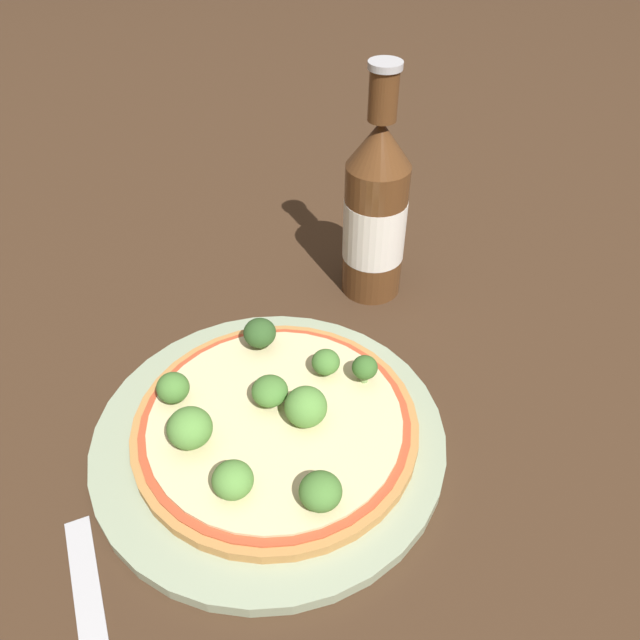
{
  "coord_description": "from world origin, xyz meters",
  "views": [
    {
      "loc": [
        -0.21,
        -0.28,
        0.43
      ],
      "look_at": [
        0.07,
        0.02,
        0.06
      ],
      "focal_mm": 35.0,
      "sensor_mm": 36.0,
      "label": 1
    }
  ],
  "objects": [
    {
      "name": "broccoli_floret_2",
      "position": [
        -0.0,
        0.0,
        0.04
      ],
      "size": [
        0.03,
        0.03,
        0.03
      ],
      "color": "#7A9E5B",
      "rests_on": "pizza"
    },
    {
      "name": "broccoli_floret_6",
      "position": [
        0.01,
        -0.03,
        0.04
      ],
      "size": [
        0.03,
        0.03,
        0.03
      ],
      "color": "#7A9E5B",
      "rests_on": "pizza"
    },
    {
      "name": "broccoli_floret_0",
      "position": [
        0.08,
        -0.04,
        0.04
      ],
      "size": [
        0.02,
        0.02,
        0.03
      ],
      "color": "#7A9E5B",
      "rests_on": "pizza"
    },
    {
      "name": "plate",
      "position": [
        -0.01,
        -0.01,
        0.01
      ],
      "size": [
        0.29,
        0.29,
        0.01
      ],
      "color": "#93A384",
      "rests_on": "ground_plane"
    },
    {
      "name": "beer_bottle",
      "position": [
        0.2,
        0.07,
        0.09
      ],
      "size": [
        0.06,
        0.06,
        0.24
      ],
      "color": "#563319",
      "rests_on": "ground_plane"
    },
    {
      "name": "broccoli_floret_7",
      "position": [
        -0.06,
        0.06,
        0.04
      ],
      "size": [
        0.03,
        0.03,
        0.03
      ],
      "color": "#7A9E5B",
      "rests_on": "pizza"
    },
    {
      "name": "broccoli_floret_3",
      "position": [
        -0.03,
        -0.1,
        0.04
      ],
      "size": [
        0.03,
        0.03,
        0.03
      ],
      "color": "#7A9E5B",
      "rests_on": "pizza"
    },
    {
      "name": "pizza",
      "position": [
        -0.01,
        -0.02,
        0.02
      ],
      "size": [
        0.24,
        0.24,
        0.01
      ],
      "color": "#B77F42",
      "rests_on": "plate"
    },
    {
      "name": "broccoli_floret_4",
      "position": [
        -0.07,
        0.01,
        0.04
      ],
      "size": [
        0.04,
        0.04,
        0.03
      ],
      "color": "#7A9E5B",
      "rests_on": "pizza"
    },
    {
      "name": "broccoli_floret_5",
      "position": [
        -0.07,
        -0.05,
        0.04
      ],
      "size": [
        0.03,
        0.03,
        0.03
      ],
      "color": "#7A9E5B",
      "rests_on": "pizza"
    },
    {
      "name": "broccoli_floret_1",
      "position": [
        0.06,
        -0.01,
        0.04
      ],
      "size": [
        0.02,
        0.02,
        0.02
      ],
      "color": "#7A9E5B",
      "rests_on": "pizza"
    },
    {
      "name": "broccoli_floret_8",
      "position": [
        0.04,
        0.06,
        0.04
      ],
      "size": [
        0.03,
        0.03,
        0.03
      ],
      "color": "#7A9E5B",
      "rests_on": "pizza"
    },
    {
      "name": "ground_plane",
      "position": [
        0.0,
        0.0,
        0.0
      ],
      "size": [
        3.0,
        3.0,
        0.0
      ],
      "primitive_type": "plane",
      "color": "#3D2819"
    }
  ]
}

